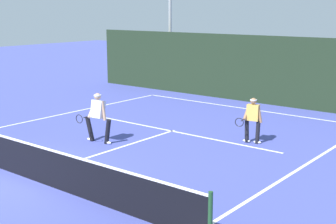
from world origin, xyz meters
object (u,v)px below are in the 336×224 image
player_near (98,115)px  tennis_ball (196,207)px  light_pole (170,13)px  player_far (252,119)px

player_near → tennis_ball: size_ratio=25.32×
tennis_ball → light_pole: light_pole is taller
light_pole → tennis_ball: bearing=-49.8°
player_far → light_pole: (-9.99, 8.23, 3.28)m
light_pole → player_near: bearing=-62.3°
player_far → light_pole: light_pole is taller
tennis_ball → light_pole: size_ratio=0.01×
player_near → tennis_ball: (5.66, -2.38, -0.89)m
player_near → player_far: 5.11m
light_pole → player_far: bearing=-39.5°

